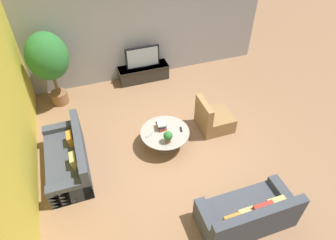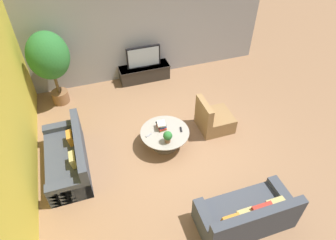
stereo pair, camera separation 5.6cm
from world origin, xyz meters
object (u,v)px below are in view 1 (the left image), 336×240
media_console (144,73)px  potted_palm_tall (48,59)px  coffee_table (165,136)px  armchair_wicker (213,119)px  couch_near_entry (248,214)px  television (143,57)px  potted_plant_tabletop (168,136)px  couch_by_wall (69,159)px

media_console → potted_palm_tall: 2.76m
coffee_table → armchair_wicker: 1.34m
coffee_table → potted_palm_tall: 3.50m
coffee_table → couch_near_entry: (0.79, -2.40, -0.02)m
television → media_console: bearing=90.0°
armchair_wicker → television: bearing=22.0°
armchair_wicker → potted_plant_tabletop: armchair_wicker is taller
television → armchair_wicker: bearing=-68.0°
couch_by_wall → couch_near_entry: (2.97, -2.42, 0.01)m
media_console → armchair_wicker: bearing=-68.0°
couch_near_entry → armchair_wicker: bearing=-101.8°
television → potted_plant_tabletop: 3.15m
potted_plant_tabletop → media_console: bearing=84.5°
couch_near_entry → couch_by_wall: bearing=-39.2°
potted_palm_tall → potted_plant_tabletop: bearing=-52.0°
couch_by_wall → coffee_table: bearing=89.2°
media_console → potted_palm_tall: potted_palm_tall is taller
media_console → couch_by_wall: 3.71m
couch_by_wall → armchair_wicker: 3.51m
potted_palm_tall → potted_plant_tabletop: 3.64m
media_console → television: television is taller
coffee_table → potted_plant_tabletop: potted_plant_tabletop is taller
television → couch_by_wall: 3.74m
potted_plant_tabletop → couch_by_wall: bearing=170.9°
couch_by_wall → armchair_wicker: size_ratio=2.23×
media_console → potted_palm_tall: (-2.49, -0.33, 1.15)m
media_console → armchair_wicker: (1.06, -2.62, 0.04)m
armchair_wicker → potted_plant_tabletop: 1.49m
armchair_wicker → media_console: bearing=22.0°
potted_palm_tall → coffee_table: bearing=-48.2°
couch_near_entry → potted_plant_tabletop: (-0.82, 2.08, 0.31)m
potted_palm_tall → media_console: bearing=7.5°
armchair_wicker → potted_plant_tabletop: (-1.36, -0.51, 0.33)m
couch_near_entry → media_console: bearing=-84.3°
potted_plant_tabletop → armchair_wicker: bearing=20.4°
television → coffee_table: television is taller
television → potted_plant_tabletop: television is taller
couch_near_entry → potted_plant_tabletop: size_ratio=6.00×
television → couch_near_entry: (0.52, -5.21, -0.48)m
potted_palm_tall → couch_near_entry: bearing=-58.3°
couch_by_wall → potted_palm_tall: 2.69m
television → potted_plant_tabletop: bearing=-95.5°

